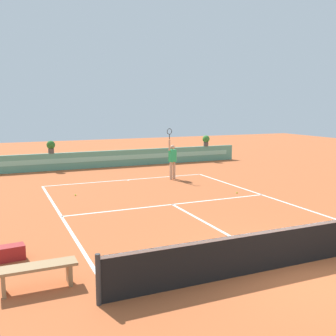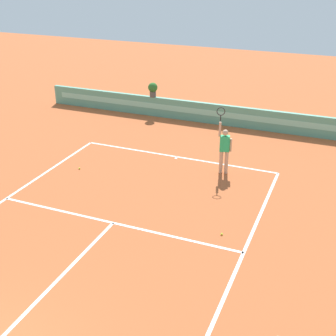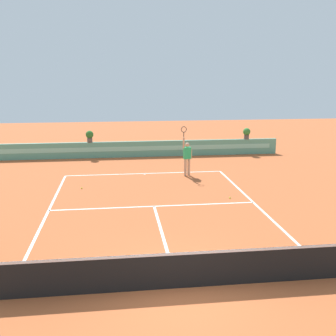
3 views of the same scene
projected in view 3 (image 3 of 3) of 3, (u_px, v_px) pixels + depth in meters
name	position (u px, v px, depth m)	size (l,w,h in m)	color
ground_plane	(155.00, 210.00, 15.86)	(60.00, 60.00, 0.00)	#B2562D
court_lines	(153.00, 204.00, 16.55)	(8.32, 11.94, 0.01)	white
net	(178.00, 269.00, 9.94)	(8.92, 0.10, 1.00)	#333333
back_wall_barrier	(139.00, 149.00, 25.78)	(18.00, 0.21, 1.00)	#599E84
tennis_player	(187.00, 156.00, 20.86)	(0.61, 0.30, 2.58)	tan
tennis_ball_near_baseline	(82.00, 188.00, 18.70)	(0.07, 0.07, 0.07)	#CCE033
tennis_ball_mid_court	(230.00, 198.00, 17.24)	(0.07, 0.07, 0.07)	#CCE033
potted_plant_far_right	(247.00, 133.00, 26.43)	(0.48, 0.48, 0.72)	#514C47
potted_plant_left	(90.00, 136.00, 25.19)	(0.48, 0.48, 0.72)	#514C47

